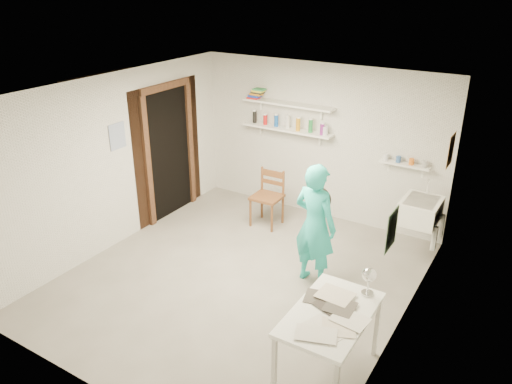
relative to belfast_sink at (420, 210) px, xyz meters
The scene contains 27 objects.
floor 2.54m from the belfast_sink, 135.83° to the right, with size 4.00×4.50×0.02m, color slate.
ceiling 2.98m from the belfast_sink, 135.83° to the right, with size 4.00×4.50×0.02m, color silver.
wall_back 1.90m from the belfast_sink, 162.26° to the left, with size 4.00×0.02×2.40m, color silver.
wall_front 4.36m from the belfast_sink, 113.84° to the right, with size 4.00×0.02×2.40m, color silver.
wall_left 4.16m from the belfast_sink, 155.67° to the right, with size 0.02×4.50×2.40m, color silver.
wall_right 1.79m from the belfast_sink, 81.30° to the right, with size 0.02×4.50×2.40m, color silver.
doorway_recess 3.81m from the belfast_sink, behind, with size 0.02×0.90×2.00m, color black.
corridor_box 4.51m from the belfast_sink, behind, with size 1.40×1.50×2.10m, color brown.
door_lintel 4.01m from the belfast_sink, behind, with size 0.06×1.05×0.10m, color brown.
door_jamb_near 3.91m from the belfast_sink, 162.82° to the right, with size 0.06×0.10×2.00m, color brown.
door_jamb_far 3.74m from the belfast_sink, behind, with size 0.06×0.10×2.00m, color brown.
shelf_lower 2.38m from the belfast_sink, 169.18° to the left, with size 1.50×0.22×0.03m, color white.
shelf_upper 2.52m from the belfast_sink, 169.18° to the left, with size 1.50×0.22×0.03m, color white.
ledge_shelf 0.75m from the belfast_sink, 130.40° to the left, with size 0.70×0.14×0.03m, color white.
poster_left 4.17m from the belfast_sink, 156.18° to the right, with size 0.01×0.28×0.36m, color #334C7F.
poster_right_a 0.89m from the belfast_sink, 22.79° to the left, with size 0.01×0.34×0.42m, color #995933.
poster_right_b 2.40m from the belfast_sink, 83.96° to the right, with size 0.01×0.30×0.38m, color #3F724C.
belfast_sink is the anchor object (origin of this frame).
man 1.58m from the belfast_sink, 126.54° to the right, with size 0.57×0.38×1.57m, color #28CAC1.
wall_clock 1.47m from the belfast_sink, 132.98° to the right, with size 0.28×0.28×0.04m, color beige.
wooden_chair 2.24m from the belfast_sink, behind, with size 0.43×0.41×0.93m, color brown.
work_table 2.69m from the belfast_sink, 92.36° to the right, with size 0.67×1.11×0.74m, color white.
desk_lamp 2.24m from the belfast_sink, 88.11° to the right, with size 0.14×0.14×0.14m, color silver.
spray_cans 2.41m from the belfast_sink, 169.18° to the left, with size 1.26×0.06×0.17m.
book_stack 3.06m from the belfast_sink, behind, with size 0.28×0.14×0.17m.
ledge_pots 0.78m from the belfast_sink, 130.40° to the left, with size 0.48×0.07×0.09m.
papers 2.67m from the belfast_sink, 92.36° to the right, with size 0.30×0.22×0.03m.
Camera 1 is at (3.00, -4.48, 3.56)m, focal length 35.00 mm.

